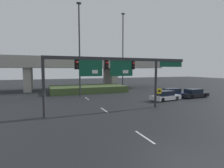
# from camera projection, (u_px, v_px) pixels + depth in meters

# --- Properties ---
(ground_plane) EXTENTS (160.00, 160.00, 0.00)m
(ground_plane) POSITION_uv_depth(u_px,v_px,m) (179.00, 160.00, 8.63)
(ground_plane) COLOR black
(lane_markings) EXTENTS (0.14, 43.86, 0.01)m
(lane_markings) POSITION_uv_depth(u_px,v_px,m) (94.00, 103.00, 23.16)
(lane_markings) COLOR silver
(lane_markings) RESTS_ON ground
(signal_gantry) EXTENTS (16.34, 0.44, 5.75)m
(signal_gantry) POSITION_uv_depth(u_px,v_px,m) (117.00, 68.00, 18.64)
(signal_gantry) COLOR #2D2D30
(signal_gantry) RESTS_ON ground
(speed_limit_sign) EXTENTS (0.60, 0.11, 2.38)m
(speed_limit_sign) POSITION_uv_depth(u_px,v_px,m) (159.00, 95.00, 19.92)
(speed_limit_sign) COLOR #4C4C4C
(speed_limit_sign) RESTS_ON ground
(highway_light_pole_near) EXTENTS (0.70, 0.36, 16.74)m
(highway_light_pole_near) POSITION_uv_depth(u_px,v_px,m) (123.00, 50.00, 38.71)
(highway_light_pole_near) COLOR #2D2D30
(highway_light_pole_near) RESTS_ON ground
(highway_light_pole_far) EXTENTS (0.70, 0.36, 15.09)m
(highway_light_pole_far) POSITION_uv_depth(u_px,v_px,m) (79.00, 48.00, 28.23)
(highway_light_pole_far) COLOR #2D2D30
(highway_light_pole_far) RESTS_ON ground
(overpass_bridge) EXTENTS (43.21, 8.12, 7.13)m
(overpass_bridge) POSITION_uv_depth(u_px,v_px,m) (73.00, 67.00, 39.63)
(overpass_bridge) COLOR #A39E93
(overpass_bridge) RESTS_ON ground
(grass_embankment) EXTENTS (14.51, 7.46, 1.22)m
(grass_embankment) POSITION_uv_depth(u_px,v_px,m) (88.00, 89.00, 35.03)
(grass_embankment) COLOR #42562D
(grass_embankment) RESTS_ON ground
(parked_sedan_near_right) EXTENTS (4.73, 2.44, 1.42)m
(parked_sedan_near_right) POSITION_uv_depth(u_px,v_px,m) (165.00, 96.00, 25.31)
(parked_sedan_near_right) COLOR silver
(parked_sedan_near_right) RESTS_ON ground
(parked_sedan_mid_right) EXTENTS (4.73, 2.54, 1.48)m
(parked_sedan_mid_right) POSITION_uv_depth(u_px,v_px,m) (172.00, 93.00, 27.86)
(parked_sedan_mid_right) COLOR navy
(parked_sedan_mid_right) RESTS_ON ground
(parked_sedan_far_right) EXTENTS (4.81, 2.09, 1.39)m
(parked_sedan_far_right) POSITION_uv_depth(u_px,v_px,m) (194.00, 94.00, 27.90)
(parked_sedan_far_right) COLOR black
(parked_sedan_far_right) RESTS_ON ground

